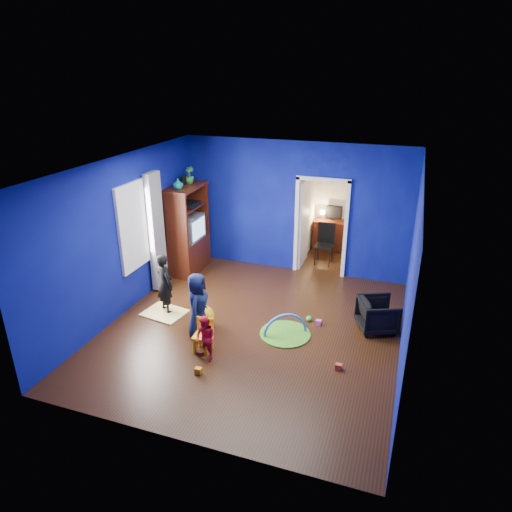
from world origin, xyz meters
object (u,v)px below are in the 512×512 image
(tv_armoire, at_px, (188,229))
(child_navy, at_px, (198,306))
(child_black, at_px, (165,284))
(study_desk, at_px, (332,235))
(toddler_red, at_px, (205,339))
(folding_chair, at_px, (324,245))
(armchair, at_px, (378,315))
(kid_chair, at_px, (203,337))
(vase, at_px, (178,184))
(crt_tv, at_px, (189,228))
(hopper_ball, at_px, (203,317))
(play_mat, at_px, (285,334))

(tv_armoire, bearing_deg, child_navy, -59.94)
(child_black, distance_m, tv_armoire, 1.97)
(tv_armoire, bearing_deg, study_desk, 39.54)
(toddler_red, distance_m, folding_chair, 4.50)
(armchair, xyz_separation_m, kid_chair, (-2.62, -1.61, -0.04))
(child_black, bearing_deg, kid_chair, 173.03)
(kid_chair, bearing_deg, toddler_red, -57.07)
(tv_armoire, bearing_deg, armchair, -15.86)
(vase, relative_size, crt_tv, 0.32)
(toddler_red, distance_m, study_desk, 5.44)
(child_navy, relative_size, kid_chair, 2.33)
(tv_armoire, bearing_deg, child_black, -76.26)
(vase, bearing_deg, child_navy, -56.57)
(armchair, xyz_separation_m, folding_chair, (-1.47, 2.58, 0.17))
(armchair, relative_size, tv_armoire, 0.33)
(child_black, bearing_deg, vase, -42.37)
(hopper_ball, height_order, kid_chair, kid_chair)
(child_black, xyz_separation_m, kid_chair, (1.21, -0.95, -0.33))
(tv_armoire, bearing_deg, vase, -90.00)
(hopper_ball, bearing_deg, toddler_red, -61.61)
(armchair, bearing_deg, kid_chair, 98.03)
(tv_armoire, height_order, hopper_ball, tv_armoire)
(armchair, height_order, vase, vase)
(study_desk, bearing_deg, hopper_ball, -107.92)
(child_navy, relative_size, hopper_ball, 2.71)
(tv_armoire, height_order, kid_chair, tv_armoire)
(hopper_ball, bearing_deg, play_mat, 10.28)
(hopper_ball, bearing_deg, armchair, 18.23)
(study_desk, distance_m, folding_chair, 0.96)
(crt_tv, height_order, play_mat, crt_tv)
(child_navy, xyz_separation_m, toddler_red, (0.41, -0.59, -0.20))
(armchair, height_order, play_mat, armchair)
(armchair, relative_size, folding_chair, 0.70)
(crt_tv, bearing_deg, play_mat, -34.76)
(crt_tv, xyz_separation_m, kid_chair, (1.62, -2.83, -0.77))
(kid_chair, bearing_deg, vase, 119.42)
(vase, bearing_deg, tv_armoire, 90.00)
(child_navy, bearing_deg, child_black, 47.54)
(toddler_red, bearing_deg, folding_chair, 102.28)
(child_black, distance_m, vase, 2.21)
(toddler_red, distance_m, tv_armoire, 3.58)
(crt_tv, bearing_deg, kid_chair, -60.12)
(toddler_red, height_order, hopper_ball, toddler_red)
(tv_armoire, relative_size, crt_tv, 2.80)
(study_desk, bearing_deg, armchair, -67.44)
(toddler_red, bearing_deg, tv_armoire, 146.05)
(vase, xyz_separation_m, play_mat, (2.80, -1.62, -2.06))
(child_black, distance_m, crt_tv, 1.97)
(child_black, height_order, folding_chair, child_black)
(armchair, height_order, kid_chair, armchair)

